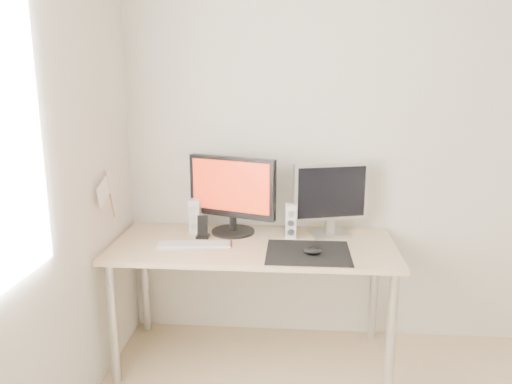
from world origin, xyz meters
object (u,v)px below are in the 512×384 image
object	(u,v)px
desk	(253,256)
speaker_right	(291,221)
main_monitor	(232,192)
second_monitor	(331,196)
speaker_left	(195,216)
phone_dock	(203,231)
mouse	(312,251)
keyboard	(194,245)

from	to	relation	value
desk	speaker_right	distance (m)	0.30
main_monitor	second_monitor	distance (m)	0.58
speaker_left	speaker_right	distance (m)	0.58
main_monitor	desk	bearing A→B (deg)	-50.25
phone_dock	mouse	bearing A→B (deg)	-20.52
main_monitor	phone_dock	size ratio (longest dim) A/B	3.93
keyboard	second_monitor	bearing A→B (deg)	18.91
mouse	keyboard	world-z (taller)	mouse
desk	speaker_left	world-z (taller)	speaker_left
keyboard	phone_dock	bearing A→B (deg)	82.22
mouse	second_monitor	world-z (taller)	second_monitor
mouse	phone_dock	distance (m)	0.68
mouse	speaker_left	distance (m)	0.78
main_monitor	second_monitor	bearing A→B (deg)	1.60
mouse	speaker_left	size ratio (longest dim) A/B	0.50
desk	keyboard	world-z (taller)	keyboard
mouse	speaker_left	bearing A→B (deg)	153.68
second_monitor	desk	bearing A→B (deg)	-156.98
main_monitor	mouse	bearing A→B (deg)	-35.64
keyboard	phone_dock	xyz separation A→B (m)	(0.02, 0.15, 0.03)
speaker_right	speaker_left	bearing A→B (deg)	173.90
mouse	main_monitor	xyz separation A→B (m)	(-0.47, 0.34, 0.23)
mouse	speaker_right	xyz separation A→B (m)	(-0.12, 0.28, 0.08)
second_monitor	speaker_left	world-z (taller)	second_monitor
desk	speaker_right	xyz separation A→B (m)	(0.21, 0.12, 0.18)
second_monitor	keyboard	bearing A→B (deg)	-161.09
mouse	speaker_right	world-z (taller)	speaker_right
speaker_left	keyboard	distance (m)	0.27
second_monitor	speaker_right	xyz separation A→B (m)	(-0.23, -0.07, -0.14)
speaker_left	phone_dock	size ratio (longest dim) A/B	1.49
desk	main_monitor	world-z (taller)	main_monitor
mouse	main_monitor	world-z (taller)	main_monitor
keyboard	speaker_right	bearing A→B (deg)	19.78
desk	phone_dock	xyz separation A→B (m)	(-0.31, 0.07, 0.12)
speaker_right	phone_dock	distance (m)	0.52
second_monitor	phone_dock	world-z (taller)	second_monitor
main_monitor	phone_dock	xyz separation A→B (m)	(-0.16, -0.10, -0.21)
keyboard	phone_dock	size ratio (longest dim) A/B	3.17
desk	second_monitor	size ratio (longest dim) A/B	3.60
main_monitor	speaker_right	xyz separation A→B (m)	(0.35, -0.05, -0.15)
speaker_left	mouse	bearing A→B (deg)	-26.32
mouse	phone_dock	size ratio (longest dim) A/B	0.75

